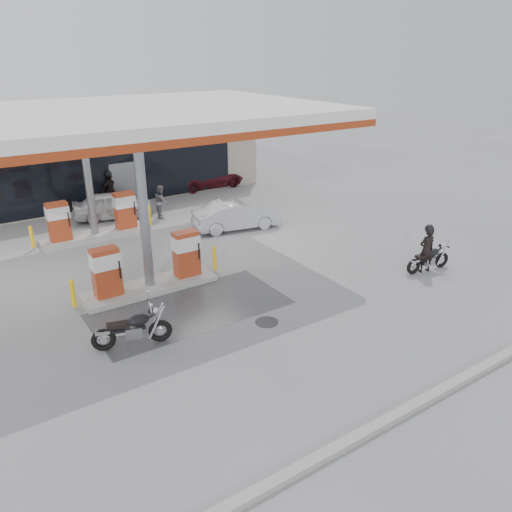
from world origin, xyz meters
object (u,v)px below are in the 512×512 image
Objects in this scene: biker_walking at (110,191)px; parked_motorcycle at (133,330)px; pump_island_near at (149,270)px; pump_island_far at (94,222)px; main_motorcycle at (429,259)px; parked_car_right at (209,177)px; hatchback_silver at (236,215)px; biker_main at (426,250)px; attendant at (161,201)px; sedan_white at (113,205)px.

parked_motorcycle is at bearing -132.97° from biker_walking.
pump_island_far is (0.00, 6.00, 0.00)m from pump_island_near.
pump_island_near reaches higher than parked_motorcycle.
parked_car_right is at bearing 100.74° from main_motorcycle.
hatchback_silver is 2.14× the size of biker_walking.
main_motorcycle is at bearing -48.43° from pump_island_far.
pump_island_far is 13.49m from biker_main.
biker_main is 0.80× the size of parked_motorcycle.
attendant is at bearing -88.42° from biker_walking.
main_motorcycle is 1.15× the size of biker_main.
pump_island_near reaches higher than biker_main.
main_motorcycle is 14.47m from sedan_white.
biker_walking is (2.03, 9.80, 0.19)m from pump_island_near.
pump_island_far is at bearing 95.11° from parked_motorcycle.
biker_walking reaches higher than hatchback_silver.
main_motorcycle is 0.50× the size of hatchback_silver.
hatchback_silver is at bearing 120.99° from main_motorcycle.
attendant is at bearing 15.79° from pump_island_far.
parked_car_right is 2.26× the size of biker_walking.
parked_motorcycle is 11.69m from sedan_white.
hatchback_silver is at bearing -23.03° from pump_island_far.
pump_island_far is at bearing -36.87° from biker_main.
parked_car_right reaches higher than main_motorcycle.
sedan_white is at bearing 113.59° from parked_car_right.
pump_island_near is 8.35m from sedan_white.
hatchback_silver reaches higher than main_motorcycle.
sedan_white is (3.30, 11.21, 0.14)m from parked_motorcycle.
pump_island_far reaches higher than parked_motorcycle.
parked_motorcycle is 0.57× the size of sedan_white.
sedan_white is (-7.46, 12.40, 0.19)m from main_motorcycle.
pump_island_near is at bearing 145.15° from parked_car_right.
biker_main reaches higher than main_motorcycle.
sedan_white is 2.05× the size of biker_walking.
parked_motorcycle is 11.31m from attendant.
parked_motorcycle is (-10.57, 1.17, -0.36)m from biker_main.
pump_island_near is at bearing 133.48° from hatchback_silver.
biker_walking is at bearing 124.06° from main_motorcycle.
parked_car_right is (2.54, 7.16, -0.07)m from hatchback_silver.
main_motorcycle is at bearing 9.61° from parked_motorcycle.
main_motorcycle is 0.92× the size of parked_motorcycle.
biker_main is at bearing -25.25° from pump_island_near.
attendant is 0.87× the size of biker_walking.
hatchback_silver reaches higher than parked_motorcycle.
pump_island_far reaches higher than sedan_white.
biker_main is 10.64m from parked_motorcycle.
sedan_white is 2.37× the size of attendant.
attendant is at bearing 63.21° from pump_island_near.
parked_motorcycle is 1.36× the size of attendant.
pump_island_far is at bearing 90.00° from pump_island_near.
biker_walking reaches higher than attendant.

